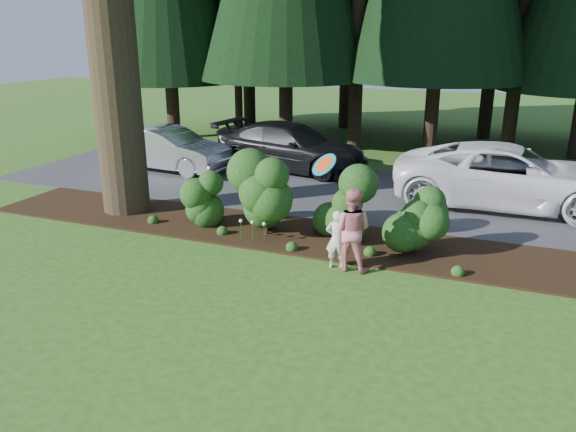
% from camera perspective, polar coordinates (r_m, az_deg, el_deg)
% --- Properties ---
extents(ground, '(80.00, 80.00, 0.00)m').
position_cam_1_polar(ground, '(11.16, -7.45, -7.09)').
color(ground, '#2F5718').
rests_on(ground, ground).
extents(mulch_bed, '(16.00, 2.50, 0.05)m').
position_cam_1_polar(mulch_bed, '(13.85, -0.99, -1.67)').
color(mulch_bed, black).
rests_on(mulch_bed, ground).
extents(driveway, '(22.00, 6.00, 0.03)m').
position_cam_1_polar(driveway, '(17.66, 4.31, 2.69)').
color(driveway, '#38383A').
rests_on(driveway, ground).
extents(shrub_row, '(6.53, 1.60, 1.61)m').
position_cam_1_polar(shrub_row, '(13.23, 1.89, 0.95)').
color(shrub_row, '#144215').
rests_on(shrub_row, ground).
extents(lily_cluster, '(0.69, 0.09, 0.57)m').
position_cam_1_polar(lily_cluster, '(13.07, -3.64, -0.75)').
color(lily_cluster, '#144215').
rests_on(lily_cluster, ground).
extents(car_silver_wagon, '(4.71, 1.99, 1.51)m').
position_cam_1_polar(car_silver_wagon, '(20.36, -12.03, 6.67)').
color(car_silver_wagon, silver).
rests_on(car_silver_wagon, driveway).
extents(car_white_suv, '(6.29, 2.95, 1.74)m').
position_cam_1_polar(car_white_suv, '(16.84, 21.55, 3.77)').
color(car_white_suv, white).
rests_on(car_white_suv, driveway).
extents(car_dark_suv, '(5.90, 3.07, 1.63)m').
position_cam_1_polar(car_dark_suv, '(20.02, 0.30, 7.05)').
color(car_dark_suv, black).
rests_on(car_dark_suv, driveway).
extents(child, '(0.50, 0.36, 1.27)m').
position_cam_1_polar(child, '(11.69, 4.98, -2.40)').
color(child, silver).
rests_on(child, ground).
extents(adult, '(0.87, 0.68, 1.75)m').
position_cam_1_polar(adult, '(11.59, 6.45, -1.37)').
color(adult, red).
rests_on(adult, ground).
extents(frisbee, '(0.65, 0.49, 0.57)m').
position_cam_1_polar(frisbee, '(11.32, 3.71, 5.24)').
color(frisbee, teal).
rests_on(frisbee, ground).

